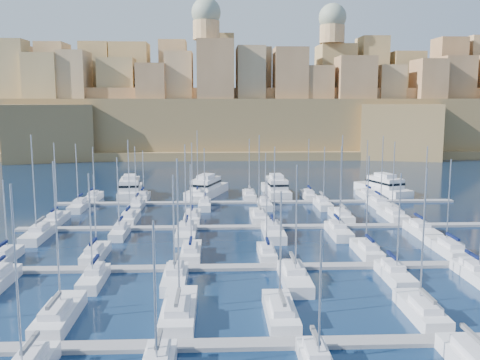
{
  "coord_description": "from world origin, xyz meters",
  "views": [
    {
      "loc": [
        -8.4,
        -78.6,
        21.7
      ],
      "look_at": [
        -4.68,
        6.0,
        8.92
      ],
      "focal_mm": 40.0,
      "sensor_mm": 36.0,
      "label": 1
    }
  ],
  "objects_px": {
    "motor_yacht_c": "(276,188)",
    "motor_yacht_d": "(383,187)",
    "motor_yacht_b": "(207,188)",
    "sailboat_4": "(422,310)",
    "sailboat_2": "(179,311)",
    "motor_yacht_a": "(130,189)"
  },
  "relations": [
    {
      "from": "motor_yacht_c",
      "to": "motor_yacht_d",
      "type": "relative_size",
      "value": 0.93
    },
    {
      "from": "motor_yacht_b",
      "to": "motor_yacht_d",
      "type": "relative_size",
      "value": 1.01
    },
    {
      "from": "sailboat_4",
      "to": "motor_yacht_d",
      "type": "height_order",
      "value": "sailboat_4"
    },
    {
      "from": "sailboat_2",
      "to": "motor_yacht_a",
      "type": "distance_m",
      "value": 70.66
    },
    {
      "from": "motor_yacht_a",
      "to": "motor_yacht_c",
      "type": "distance_m",
      "value": 33.05
    },
    {
      "from": "motor_yacht_c",
      "to": "motor_yacht_d",
      "type": "distance_m",
      "value": 24.92
    },
    {
      "from": "sailboat_2",
      "to": "motor_yacht_a",
      "type": "bearing_deg",
      "value": 102.86
    },
    {
      "from": "sailboat_2",
      "to": "motor_yacht_c",
      "type": "relative_size",
      "value": 1.04
    },
    {
      "from": "motor_yacht_a",
      "to": "motor_yacht_b",
      "type": "xyz_separation_m",
      "value": [
        17.24,
        0.16,
        0.0
      ]
    },
    {
      "from": "motor_yacht_b",
      "to": "sailboat_2",
      "type": "bearing_deg",
      "value": -91.25
    },
    {
      "from": "motor_yacht_d",
      "to": "motor_yacht_b",
      "type": "bearing_deg",
      "value": 179.88
    },
    {
      "from": "sailboat_4",
      "to": "motor_yacht_a",
      "type": "xyz_separation_m",
      "value": [
        -40.05,
        69.69,
        0.97
      ]
    },
    {
      "from": "sailboat_4",
      "to": "motor_yacht_b",
      "type": "distance_m",
      "value": 73.49
    },
    {
      "from": "motor_yacht_b",
      "to": "motor_yacht_d",
      "type": "xyz_separation_m",
      "value": [
        40.73,
        -0.08,
        0.0
      ]
    },
    {
      "from": "sailboat_4",
      "to": "motor_yacht_c",
      "type": "height_order",
      "value": "sailboat_4"
    },
    {
      "from": "sailboat_2",
      "to": "motor_yacht_a",
      "type": "relative_size",
      "value": 0.99
    },
    {
      "from": "sailboat_4",
      "to": "motor_yacht_b",
      "type": "height_order",
      "value": "sailboat_4"
    },
    {
      "from": "motor_yacht_a",
      "to": "sailboat_2",
      "type": "bearing_deg",
      "value": -77.14
    },
    {
      "from": "motor_yacht_c",
      "to": "motor_yacht_d",
      "type": "bearing_deg",
      "value": 0.92
    },
    {
      "from": "motor_yacht_b",
      "to": "sailboat_4",
      "type": "bearing_deg",
      "value": -71.92
    },
    {
      "from": "motor_yacht_a",
      "to": "motor_yacht_b",
      "type": "distance_m",
      "value": 17.24
    },
    {
      "from": "sailboat_2",
      "to": "motor_yacht_d",
      "type": "bearing_deg",
      "value": 58.51
    }
  ]
}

